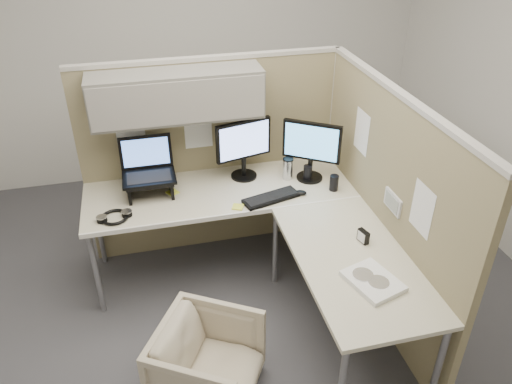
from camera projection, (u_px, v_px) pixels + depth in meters
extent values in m
plane|color=#3D3D42|center=(251.00, 309.00, 3.68)|extent=(4.50, 4.50, 0.00)
cube|color=#8E825D|center=(212.00, 159.00, 3.98)|extent=(2.00, 0.05, 1.60)
cube|color=#A8A399|center=(207.00, 58.00, 3.56)|extent=(2.00, 0.06, 0.03)
cube|color=slate|center=(176.00, 94.00, 3.48)|extent=(1.20, 0.34, 0.34)
cube|color=gray|center=(179.00, 103.00, 3.34)|extent=(1.18, 0.01, 0.30)
plane|color=white|center=(130.00, 128.00, 3.65)|extent=(0.26, 0.00, 0.26)
plane|color=white|center=(198.00, 130.00, 3.79)|extent=(0.26, 0.00, 0.26)
cube|color=#8E825D|center=(384.00, 210.00, 3.36)|extent=(0.05, 2.00, 1.60)
cube|color=#A8A399|center=(402.00, 95.00, 2.93)|extent=(0.06, 2.00, 0.03)
cube|color=#A8A399|center=(330.00, 146.00, 4.19)|extent=(0.06, 0.06, 1.60)
cube|color=silver|center=(394.00, 202.00, 3.15)|extent=(0.02, 0.20, 0.12)
cube|color=gray|center=(392.00, 202.00, 3.14)|extent=(0.00, 0.16, 0.09)
plane|color=white|center=(362.00, 132.00, 3.48)|extent=(0.00, 0.26, 0.26)
plane|color=white|center=(422.00, 209.00, 2.82)|extent=(0.00, 0.26, 0.26)
cube|color=beige|center=(221.00, 191.00, 3.73)|extent=(2.00, 0.68, 0.03)
cube|color=beige|center=(353.00, 260.00, 3.04)|extent=(0.68, 1.30, 0.03)
cube|color=white|center=(230.00, 216.00, 3.45)|extent=(2.00, 0.02, 0.03)
cylinder|color=gray|center=(97.00, 273.00, 3.49)|extent=(0.04, 0.04, 0.70)
cylinder|color=gray|center=(98.00, 227.00, 3.97)|extent=(0.04, 0.04, 0.70)
cylinder|color=gray|center=(438.00, 369.00, 2.80)|extent=(0.04, 0.04, 0.70)
cylinder|color=gray|center=(275.00, 246.00, 3.75)|extent=(0.04, 0.04, 0.70)
imported|color=beige|center=(208.00, 360.00, 2.93)|extent=(0.74, 0.75, 0.58)
cylinder|color=black|center=(244.00, 176.00, 3.88)|extent=(0.20, 0.20, 0.02)
cylinder|color=black|center=(244.00, 166.00, 3.84)|extent=(0.04, 0.04, 0.15)
cube|color=black|center=(243.00, 140.00, 3.72)|extent=(0.44, 0.14, 0.30)
cube|color=#849CE5|center=(245.00, 141.00, 3.70)|extent=(0.39, 0.10, 0.26)
cylinder|color=black|center=(309.00, 177.00, 3.86)|extent=(0.20, 0.20, 0.02)
cylinder|color=black|center=(310.00, 168.00, 3.81)|extent=(0.04, 0.04, 0.15)
cube|color=black|center=(312.00, 141.00, 3.70)|extent=(0.38, 0.28, 0.30)
cube|color=#54A7E5|center=(311.00, 142.00, 3.68)|extent=(0.33, 0.23, 0.26)
cube|color=black|center=(149.00, 180.00, 3.60)|extent=(0.33, 0.27, 0.02)
cube|color=black|center=(129.00, 189.00, 3.60)|extent=(0.02, 0.24, 0.13)
cube|color=black|center=(171.00, 184.00, 3.66)|extent=(0.02, 0.24, 0.13)
cube|color=black|center=(149.00, 177.00, 3.59)|extent=(0.38, 0.27, 0.02)
cube|color=black|center=(146.00, 152.00, 3.65)|extent=(0.38, 0.06, 0.24)
cube|color=#598CF2|center=(146.00, 152.00, 3.64)|extent=(0.33, 0.04, 0.20)
cube|color=black|center=(271.00, 198.00, 3.60)|extent=(0.44, 0.24, 0.02)
ellipsoid|color=black|center=(301.00, 193.00, 3.65)|extent=(0.10, 0.09, 0.03)
cylinder|color=silver|center=(288.00, 169.00, 3.82)|extent=(0.08, 0.08, 0.16)
cylinder|color=black|center=(288.00, 159.00, 3.77)|extent=(0.08, 0.08, 0.01)
cylinder|color=black|center=(334.00, 183.00, 3.68)|extent=(0.07, 0.07, 0.12)
cylinder|color=black|center=(308.00, 173.00, 3.81)|extent=(0.07, 0.07, 0.12)
cube|color=#DDE53C|center=(238.00, 207.00, 3.51)|extent=(0.10, 0.10, 0.01)
cube|color=#DDE53C|center=(173.00, 192.00, 3.68)|extent=(0.10, 0.10, 0.01)
torus|color=black|center=(115.00, 217.00, 3.39)|extent=(0.22, 0.22, 0.02)
cylinder|color=black|center=(102.00, 219.00, 3.35)|extent=(0.07, 0.07, 0.03)
cylinder|color=black|center=(127.00, 213.00, 3.41)|extent=(0.07, 0.07, 0.03)
cube|color=white|center=(373.00, 281.00, 2.84)|extent=(0.32, 0.37, 0.03)
cylinder|color=silver|center=(379.00, 282.00, 2.81)|extent=(0.12, 0.12, 0.00)
cylinder|color=silver|center=(363.00, 274.00, 2.86)|extent=(0.12, 0.12, 0.00)
cube|color=black|center=(363.00, 236.00, 3.15)|extent=(0.05, 0.09, 0.08)
cube|color=white|center=(361.00, 237.00, 3.14)|extent=(0.02, 0.06, 0.07)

